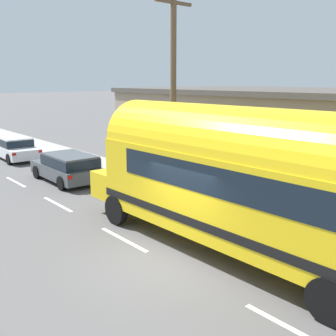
{
  "coord_description": "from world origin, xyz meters",
  "views": [
    {
      "loc": [
        -6.3,
        -7.51,
        4.78
      ],
      "look_at": [
        1.63,
        1.81,
        2.05
      ],
      "focal_mm": 42.17,
      "sensor_mm": 36.0,
      "label": 1
    }
  ],
  "objects_px": {
    "painted_bus": "(254,178)",
    "car_lead": "(68,166)",
    "utility_pole": "(173,89)",
    "car_second": "(15,147)"
  },
  "relations": [
    {
      "from": "car_lead",
      "to": "car_second",
      "type": "distance_m",
      "value": 7.31
    },
    {
      "from": "painted_bus",
      "to": "car_lead",
      "type": "distance_m",
      "value": 11.1
    },
    {
      "from": "utility_pole",
      "to": "car_lead",
      "type": "xyz_separation_m",
      "value": [
        -2.35,
        4.94,
        -3.64
      ]
    },
    {
      "from": "car_lead",
      "to": "car_second",
      "type": "height_order",
      "value": "same"
    },
    {
      "from": "car_lead",
      "to": "painted_bus",
      "type": "bearing_deg",
      "value": -90.65
    },
    {
      "from": "painted_bus",
      "to": "car_lead",
      "type": "bearing_deg",
      "value": 89.35
    },
    {
      "from": "painted_bus",
      "to": "car_lead",
      "type": "height_order",
      "value": "painted_bus"
    },
    {
      "from": "car_lead",
      "to": "car_second",
      "type": "relative_size",
      "value": 0.93
    },
    {
      "from": "utility_pole",
      "to": "car_lead",
      "type": "relative_size",
      "value": 1.99
    },
    {
      "from": "painted_bus",
      "to": "car_second",
      "type": "bearing_deg",
      "value": 89.38
    }
  ]
}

